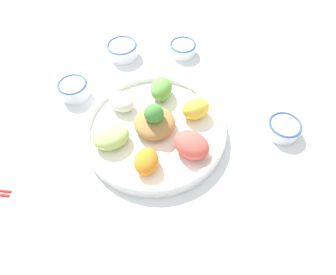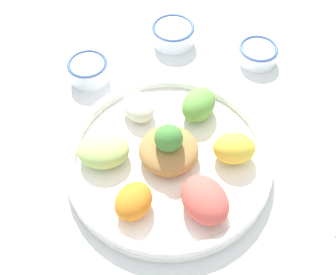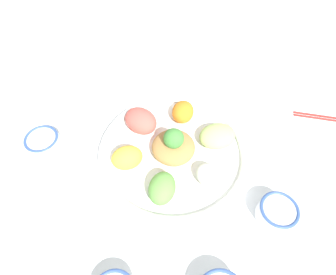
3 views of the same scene
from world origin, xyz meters
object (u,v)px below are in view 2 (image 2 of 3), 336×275
salad_platter (169,156)px  sauce_bowl_red (258,53)px  sauce_bowl_dark (88,70)px  rice_bowl_blue (173,33)px

salad_platter → sauce_bowl_red: size_ratio=4.36×
sauce_bowl_red → sauce_bowl_dark: 0.37m
rice_bowl_blue → sauce_bowl_red: bearing=11.8°
salad_platter → sauce_bowl_dark: (-0.25, 0.10, -0.00)m
sauce_bowl_red → rice_bowl_blue: (-0.19, -0.04, 0.00)m
sauce_bowl_red → rice_bowl_blue: size_ratio=0.88×
sauce_bowl_dark → sauce_bowl_red: bearing=38.6°
sauce_bowl_red → sauce_bowl_dark: (-0.29, -0.23, 0.00)m
salad_platter → sauce_bowl_red: 0.33m
sauce_bowl_dark → rice_bowl_blue: bearing=63.0°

